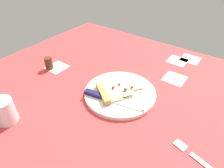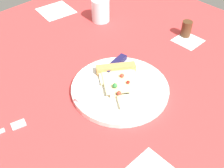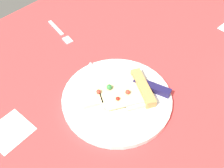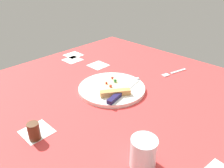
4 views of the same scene
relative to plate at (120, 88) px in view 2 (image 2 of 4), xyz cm
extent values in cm
cube|color=#D13838|center=(-4.70, -6.82, -2.27)|extent=(122.33, 122.33, 3.00)
cube|color=white|center=(-36.04, -1.35, -0.87)|extent=(9.00, 9.00, 0.20)
cylinder|color=white|center=(0.00, 0.00, 0.00)|extent=(28.25, 28.25, 1.54)
cube|color=beige|center=(-2.26, -3.30, 1.27)|extent=(12.47, 11.16, 1.00)
cube|color=beige|center=(0.85, 1.24, 1.27)|extent=(9.10, 8.69, 1.00)
cube|color=beige|center=(3.67, 5.37, 1.27)|extent=(5.91, 6.32, 1.00)
cube|color=#F2E099|center=(-0.56, -0.83, 1.92)|extent=(13.24, 13.45, 0.30)
cube|color=tan|center=(-3.95, -5.78, 1.87)|extent=(11.38, 8.92, 2.20)
sphere|color=red|center=(-2.24, -1.50, 2.67)|extent=(1.19, 1.19, 1.19)
sphere|color=red|center=(3.53, 3.04, 2.66)|extent=(1.19, 1.19, 1.19)
sphere|color=#2D7A38|center=(2.33, 0.22, 2.76)|extent=(1.38, 1.38, 1.38)
sphere|color=#B21E14|center=(-1.53, 1.65, 2.56)|extent=(0.98, 0.98, 0.98)
cube|color=silver|center=(6.18, -5.22, 0.92)|extent=(12.16, 4.37, 0.30)
cone|color=silver|center=(12.05, -4.01, 0.92)|extent=(2.36, 2.36, 2.00)
cube|color=#1E1947|center=(-5.58, -7.64, 1.57)|extent=(10.24, 4.17, 1.60)
cylinder|color=silver|center=(-23.16, -33.88, 3.65)|extent=(7.01, 7.01, 8.83)
cylinder|color=#4C2D19|center=(-38.00, -3.99, 2.16)|extent=(3.62, 3.62, 5.85)
cube|color=silver|center=(28.05, -8.99, -0.37)|extent=(4.09, 3.24, 0.80)
cube|color=white|center=(-14.80, -52.65, -0.57)|extent=(14.60, 14.60, 0.40)
camera|label=1|loc=(31.62, -48.63, 48.66)|focal=30.47mm
camera|label=2|loc=(42.90, 41.27, 55.99)|focal=45.18mm
camera|label=3|loc=(-23.05, 29.94, 47.99)|focal=37.74mm
camera|label=4|loc=(-59.17, -57.37, 46.93)|focal=35.75mm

